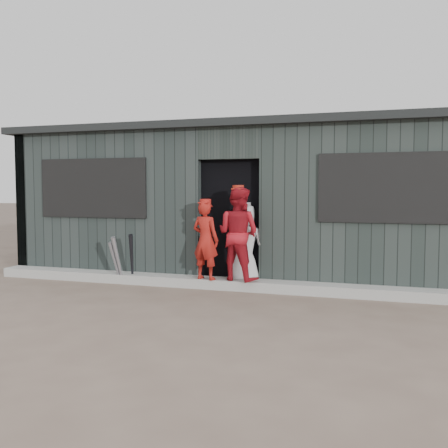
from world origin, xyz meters
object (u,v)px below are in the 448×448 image
(bat_right, at_px, (132,259))
(player_grey_back, at_px, (245,246))
(bat_mid, at_px, (115,263))
(player_red_right, at_px, (238,234))
(bat_left, at_px, (118,260))
(dugout, at_px, (252,202))
(player_red_left, at_px, (206,240))

(bat_right, distance_m, player_grey_back, 1.85)
(bat_mid, distance_m, player_red_right, 2.08)
(bat_left, distance_m, bat_right, 0.22)
(player_grey_back, relative_size, dugout, 0.16)
(bat_mid, bearing_deg, player_grey_back, 11.59)
(player_red_left, xyz_separation_m, player_red_right, (0.49, 0.09, 0.10))
(bat_mid, xyz_separation_m, player_red_left, (1.52, 0.06, 0.41))
(player_red_right, bearing_deg, bat_right, 18.46)
(bat_left, distance_m, dugout, 2.72)
(player_red_right, relative_size, dugout, 0.17)
(bat_mid, bearing_deg, player_red_left, 2.34)
(player_red_left, height_order, player_grey_back, player_red_left)
(bat_right, relative_size, player_red_right, 0.59)
(bat_left, bearing_deg, dugout, 48.12)
(bat_mid, height_order, player_grey_back, player_grey_back)
(bat_left, height_order, player_red_left, player_red_left)
(player_red_left, height_order, player_red_right, player_red_right)
(bat_right, xyz_separation_m, player_red_right, (1.76, 0.07, 0.45))
(player_red_right, height_order, dugout, dugout)
(bat_left, relative_size, dugout, 0.10)
(player_red_right, bearing_deg, player_red_left, 26.64)
(bat_mid, relative_size, player_grey_back, 0.54)
(bat_left, distance_m, player_grey_back, 2.05)
(bat_right, xyz_separation_m, dugout, (1.54, 1.79, 0.88))
(bat_left, height_order, player_grey_back, player_grey_back)
(bat_left, bearing_deg, player_grey_back, 13.16)
(player_red_left, bearing_deg, bat_mid, 16.46)
(player_grey_back, bearing_deg, player_red_left, 39.05)
(bat_right, bearing_deg, bat_mid, -162.33)
(player_red_left, distance_m, dugout, 1.90)
(bat_left, xyz_separation_m, dugout, (1.71, 1.91, 0.89))
(dugout, bearing_deg, player_red_left, -98.28)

